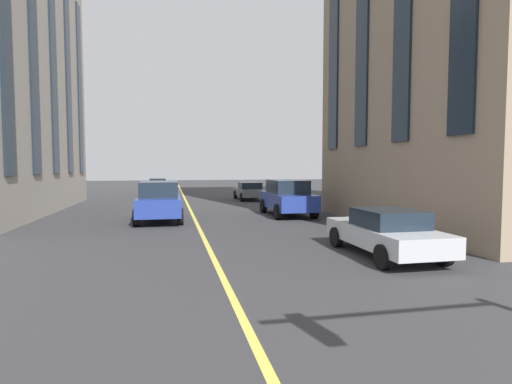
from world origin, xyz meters
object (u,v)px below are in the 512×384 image
object	(u,v)px
car_silver_parked_b	(386,232)
car_black_parked_a	(158,190)
car_grey_trailing	(249,191)
car_blue_oncoming	(287,197)
car_blue_near	(159,201)
car_black_far	(158,186)

from	to	relation	value
car_silver_parked_b	car_black_parked_a	bearing A→B (deg)	16.98
car_grey_trailing	car_blue_oncoming	bearing A→B (deg)	180.00
car_blue_near	car_black_far	distance (m)	21.70
car_blue_oncoming	car_silver_parked_b	bearing A→B (deg)	-180.00
car_silver_parked_b	car_black_far	xyz separation A→B (m)	(30.76, 7.24, -0.00)
car_black_parked_a	car_silver_parked_b	bearing A→B (deg)	-163.02
car_blue_near	car_black_parked_a	xyz separation A→B (m)	(13.95, 0.45, -0.27)
car_silver_parked_b	car_grey_trailing	world-z (taller)	same
car_black_parked_a	car_grey_trailing	bearing A→B (deg)	-111.61
car_grey_trailing	car_black_far	size ratio (longest dim) A/B	1.13
car_blue_oncoming	car_grey_trailing	distance (m)	10.31
car_blue_oncoming	car_silver_parked_b	size ratio (longest dim) A/B	1.07
car_blue_oncoming	car_grey_trailing	xyz separation A→B (m)	(10.30, -0.00, -0.27)
car_blue_near	car_grey_trailing	distance (m)	12.96
car_black_far	car_grey_trailing	bearing A→B (deg)	-145.48
car_silver_parked_b	car_black_far	world-z (taller)	car_black_far
car_blue_near	car_black_parked_a	distance (m)	13.96
car_blue_oncoming	car_grey_trailing	bearing A→B (deg)	-0.00
car_blue_near	car_blue_oncoming	size ratio (longest dim) A/B	1.00
car_silver_parked_b	car_blue_near	bearing A→B (deg)	35.96
car_blue_oncoming	car_black_far	xyz separation A→B (m)	(20.83, 7.24, -0.27)
car_black_parked_a	car_black_far	size ratio (longest dim) A/B	1.13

